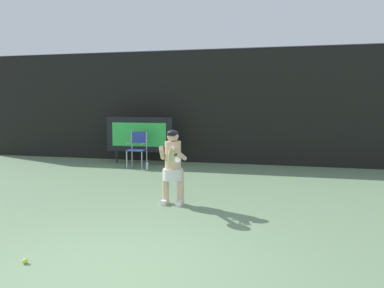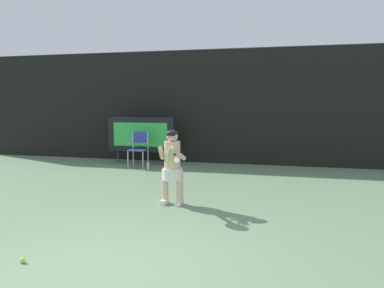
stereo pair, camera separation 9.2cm
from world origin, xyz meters
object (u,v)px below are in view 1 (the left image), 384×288
umpire_chair (138,147)px  tennis_ball_loose (25,261)px  scoreboard (140,134)px  water_bottle (147,166)px  tennis_racket (171,157)px  tennis_player (173,164)px

umpire_chair → tennis_ball_loose: (1.33, -6.96, -0.58)m
scoreboard → water_bottle: scoreboard is taller
tennis_racket → umpire_chair: bearing=100.2°
water_bottle → tennis_racket: tennis_racket is taller
scoreboard → tennis_ball_loose: 7.84m
umpire_chair → water_bottle: 0.76m
water_bottle → tennis_player: size_ratio=0.18×
scoreboard → tennis_racket: 5.69m
water_bottle → tennis_player: tennis_player is taller
scoreboard → tennis_ball_loose: size_ratio=32.35×
water_bottle → tennis_player: 3.97m
umpire_chair → water_bottle: size_ratio=4.08×
water_bottle → tennis_racket: 4.57m
umpire_chair → water_bottle: bearing=-39.9°
umpire_chair → tennis_racket: 5.02m
umpire_chair → tennis_player: bearing=-59.3°
scoreboard → umpire_chair: (0.18, -0.67, -0.33)m
water_bottle → umpire_chair: bearing=140.1°
tennis_ball_loose → water_bottle: bearing=97.7°
scoreboard → tennis_ball_loose: (1.51, -7.63, -0.91)m
umpire_chair → tennis_ball_loose: size_ratio=15.88×
scoreboard → umpire_chair: scoreboard is taller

